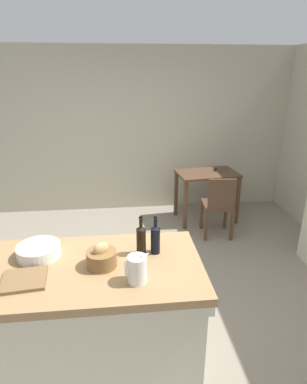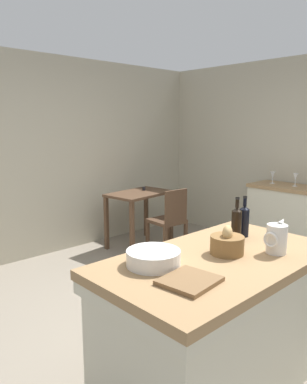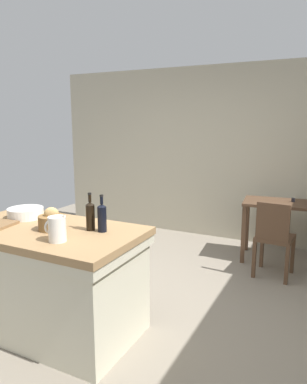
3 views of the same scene
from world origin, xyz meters
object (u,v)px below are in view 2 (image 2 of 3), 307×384
(wine_bottle_dark, at_px, (244,220))
(wine_glass_right, at_px, (273,175))
(island_table, at_px, (217,317))
(wine_bottle_amber, at_px, (236,223))
(wine_glass_middle, at_px, (296,177))
(wooden_chair, at_px, (170,219))
(bread_basket, at_px, (227,243))
(writing_desk, at_px, (140,201))
(side_cabinet, at_px, (302,224))
(wash_bowl, at_px, (153,258))
(cutting_board, at_px, (189,281))
(pitcher, at_px, (276,238))

(wine_bottle_dark, bearing_deg, wine_glass_right, 24.54)
(island_table, xyz_separation_m, wine_glass_right, (2.72, 1.15, 0.56))
(wine_bottle_amber, bearing_deg, wine_glass_middle, 16.83)
(wine_glass_right, bearing_deg, island_table, -156.96)
(wooden_chair, relative_size, bread_basket, 4.20)
(writing_desk, bearing_deg, side_cabinet, -57.72)
(bread_basket, bearing_deg, wine_glass_middle, 17.67)
(writing_desk, height_order, wash_bowl, wash_bowl)
(bread_basket, relative_size, wine_glass_right, 1.37)
(bread_basket, xyz_separation_m, wine_glass_right, (2.64, 1.16, 0.07))
(cutting_board, relative_size, wine_glass_middle, 1.69)
(pitcher, bearing_deg, bread_basket, 139.18)
(pitcher, xyz_separation_m, wash_bowl, (-0.72, 0.39, -0.05))
(island_table, xyz_separation_m, writing_desk, (1.54, 2.53, 0.16))
(writing_desk, xyz_separation_m, wooden_chair, (0.02, -0.57, -0.16))
(wooden_chair, height_order, pitcher, pitcher)
(bread_basket, height_order, wine_bottle_dark, wine_bottle_dark)
(bread_basket, bearing_deg, writing_desk, 59.99)
(wash_bowl, xyz_separation_m, cutting_board, (-0.03, -0.31, -0.03))
(writing_desk, bearing_deg, wine_glass_right, -49.28)
(side_cabinet, distance_m, wine_bottle_dark, 2.36)
(pitcher, bearing_deg, wash_bowl, 151.66)
(writing_desk, distance_m, wash_bowl, 3.07)
(writing_desk, relative_size, wine_bottle_amber, 3.11)
(side_cabinet, distance_m, bread_basket, 2.76)
(side_cabinet, height_order, pitcher, pitcher)
(bread_basket, distance_m, wine_glass_right, 2.89)
(wine_bottle_dark, xyz_separation_m, wine_glass_right, (2.24, 1.02, 0.02))
(island_table, xyz_separation_m, pitcher, (0.31, -0.22, 0.52))
(island_table, distance_m, wine_bottle_dark, 0.73)
(pitcher, bearing_deg, wine_bottle_amber, 81.50)
(pitcher, height_order, wine_glass_middle, pitcher)
(island_table, bearing_deg, writing_desk, 58.70)
(island_table, relative_size, wine_glass_right, 10.13)
(island_table, distance_m, bread_basket, 0.49)
(wash_bowl, distance_m, wine_bottle_amber, 0.77)
(wine_glass_middle, relative_size, wine_glass_right, 1.07)
(wooden_chair, xyz_separation_m, pitcher, (-1.24, -2.17, 0.51))
(bread_basket, relative_size, wine_bottle_dark, 0.71)
(writing_desk, relative_size, wine_glass_middle, 5.68)
(side_cabinet, height_order, bread_basket, bread_basket)
(island_table, xyz_separation_m, wine_bottle_amber, (0.36, 0.12, 0.54))
(wine_bottle_dark, distance_m, wine_bottle_amber, 0.11)
(island_table, xyz_separation_m, wine_bottle_dark, (0.47, 0.13, 0.54))
(wash_bowl, relative_size, wine_glass_right, 2.04)
(wine_bottle_dark, bearing_deg, wine_bottle_amber, -176.13)
(wine_bottle_dark, bearing_deg, pitcher, -114.72)
(bread_basket, bearing_deg, island_table, 173.72)
(pitcher, height_order, wine_bottle_dark, wine_bottle_dark)
(wash_bowl, relative_size, wine_bottle_dark, 1.07)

